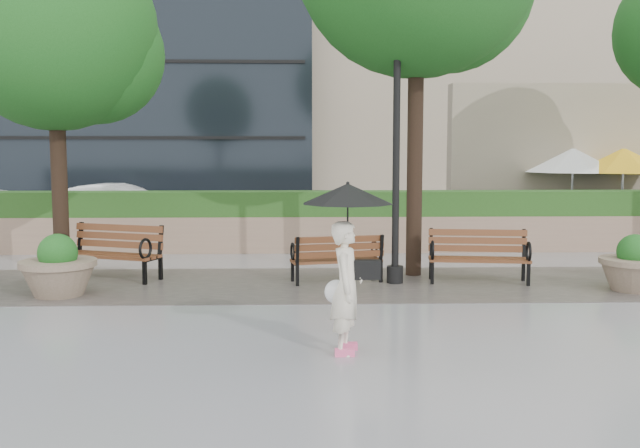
{
  "coord_description": "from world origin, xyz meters",
  "views": [
    {
      "loc": [
        0.46,
        -8.9,
        2.27
      ],
      "look_at": [
        0.82,
        2.32,
        1.1
      ],
      "focal_mm": 40.0,
      "sensor_mm": 36.0,
      "label": 1
    }
  ],
  "objects_px": {
    "bench_1": "(112,264)",
    "lamppost": "(396,175)",
    "car_right": "(120,210)",
    "pedestrian": "(347,251)",
    "bench_3": "(478,267)",
    "planter_left": "(58,272)",
    "planter_right": "(634,269)",
    "bench_2": "(337,268)"
  },
  "relations": [
    {
      "from": "bench_1",
      "to": "lamppost",
      "type": "distance_m",
      "value": 5.2
    },
    {
      "from": "car_right",
      "to": "pedestrian",
      "type": "distance_m",
      "value": 12.09
    },
    {
      "from": "bench_3",
      "to": "lamppost",
      "type": "height_order",
      "value": "lamppost"
    },
    {
      "from": "bench_1",
      "to": "bench_3",
      "type": "xyz_separation_m",
      "value": [
        6.36,
        -0.52,
        -0.02
      ]
    },
    {
      "from": "planter_left",
      "to": "lamppost",
      "type": "distance_m",
      "value": 5.65
    },
    {
      "from": "planter_left",
      "to": "planter_right",
      "type": "height_order",
      "value": "planter_left"
    },
    {
      "from": "planter_left",
      "to": "pedestrian",
      "type": "distance_m",
      "value": 5.39
    },
    {
      "from": "bench_2",
      "to": "pedestrian",
      "type": "distance_m",
      "value": 4.33
    },
    {
      "from": "planter_right",
      "to": "lamppost",
      "type": "xyz_separation_m",
      "value": [
        -3.76,
        0.79,
        1.49
      ]
    },
    {
      "from": "bench_3",
      "to": "lamppost",
      "type": "relative_size",
      "value": 0.42
    },
    {
      "from": "planter_left",
      "to": "pedestrian",
      "type": "height_order",
      "value": "pedestrian"
    },
    {
      "from": "bench_2",
      "to": "planter_left",
      "type": "height_order",
      "value": "planter_left"
    },
    {
      "from": "bench_2",
      "to": "bench_3",
      "type": "relative_size",
      "value": 0.93
    },
    {
      "from": "bench_2",
      "to": "lamppost",
      "type": "distance_m",
      "value": 1.89
    },
    {
      "from": "bench_2",
      "to": "lamppost",
      "type": "relative_size",
      "value": 0.39
    },
    {
      "from": "bench_3",
      "to": "planter_left",
      "type": "distance_m",
      "value": 6.87
    },
    {
      "from": "bench_3",
      "to": "bench_1",
      "type": "bearing_deg",
      "value": -177.02
    },
    {
      "from": "planter_left",
      "to": "car_right",
      "type": "xyz_separation_m",
      "value": [
        -0.93,
        7.7,
        0.31
      ]
    },
    {
      "from": "bench_2",
      "to": "pedestrian",
      "type": "xyz_separation_m",
      "value": [
        -0.12,
        -4.23,
        0.91
      ]
    },
    {
      "from": "bench_1",
      "to": "bench_3",
      "type": "distance_m",
      "value": 6.38
    },
    {
      "from": "lamppost",
      "to": "pedestrian",
      "type": "xyz_separation_m",
      "value": [
        -1.11,
        -4.11,
        -0.7
      ]
    },
    {
      "from": "bench_3",
      "to": "planter_left",
      "type": "height_order",
      "value": "planter_left"
    },
    {
      "from": "bench_1",
      "to": "planter_right",
      "type": "distance_m",
      "value": 8.79
    },
    {
      "from": "planter_right",
      "to": "car_right",
      "type": "height_order",
      "value": "car_right"
    },
    {
      "from": "planter_left",
      "to": "pedestrian",
      "type": "bearing_deg",
      "value": -36.9
    },
    {
      "from": "bench_1",
      "to": "planter_right",
      "type": "relative_size",
      "value": 1.72
    },
    {
      "from": "planter_left",
      "to": "planter_right",
      "type": "distance_m",
      "value": 9.14
    },
    {
      "from": "car_right",
      "to": "pedestrian",
      "type": "relative_size",
      "value": 2.21
    },
    {
      "from": "planter_right",
      "to": "pedestrian",
      "type": "distance_m",
      "value": 5.95
    },
    {
      "from": "lamppost",
      "to": "planter_right",
      "type": "bearing_deg",
      "value": -11.81
    },
    {
      "from": "bench_2",
      "to": "planter_right",
      "type": "height_order",
      "value": "planter_right"
    },
    {
      "from": "bench_1",
      "to": "planter_right",
      "type": "height_order",
      "value": "bench_1"
    },
    {
      "from": "bench_1",
      "to": "bench_3",
      "type": "relative_size",
      "value": 1.08
    },
    {
      "from": "car_right",
      "to": "planter_right",
      "type": "bearing_deg",
      "value": -120.97
    },
    {
      "from": "lamppost",
      "to": "pedestrian",
      "type": "distance_m",
      "value": 4.31
    },
    {
      "from": "bench_1",
      "to": "bench_2",
      "type": "xyz_separation_m",
      "value": [
        3.94,
        -0.4,
        -0.04
      ]
    },
    {
      "from": "bench_2",
      "to": "lamppost",
      "type": "height_order",
      "value": "lamppost"
    },
    {
      "from": "planter_left",
      "to": "car_right",
      "type": "height_order",
      "value": "car_right"
    },
    {
      "from": "bench_3",
      "to": "car_right",
      "type": "distance_m",
      "value": 10.31
    },
    {
      "from": "bench_1",
      "to": "pedestrian",
      "type": "height_order",
      "value": "pedestrian"
    },
    {
      "from": "bench_1",
      "to": "bench_2",
      "type": "bearing_deg",
      "value": 15.57
    },
    {
      "from": "bench_2",
      "to": "planter_right",
      "type": "relative_size",
      "value": 1.47
    }
  ]
}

